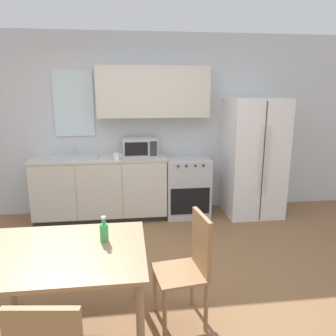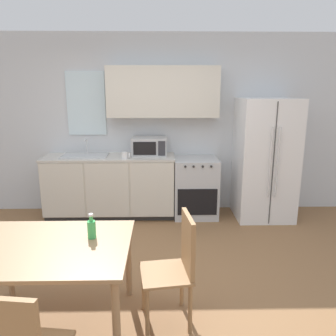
{
  "view_description": "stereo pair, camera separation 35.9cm",
  "coord_description": "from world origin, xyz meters",
  "px_view_note": "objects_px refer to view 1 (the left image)",
  "views": [
    {
      "loc": [
        -0.13,
        -2.95,
        1.9
      ],
      "look_at": [
        0.3,
        0.52,
        1.05
      ],
      "focal_mm": 35.0,
      "sensor_mm": 36.0,
      "label": 1
    },
    {
      "loc": [
        0.23,
        -2.97,
        1.9
      ],
      "look_at": [
        0.3,
        0.52,
        1.05
      ],
      "focal_mm": 35.0,
      "sensor_mm": 36.0,
      "label": 2
    }
  ],
  "objects_px": {
    "drink_bottle": "(104,232)",
    "coffee_mug": "(117,156)",
    "oven_range": "(187,186)",
    "dining_chair_side": "(191,261)",
    "dining_table": "(64,261)",
    "microwave": "(140,147)",
    "refrigerator": "(253,157)"
  },
  "relations": [
    {
      "from": "drink_bottle",
      "to": "coffee_mug",
      "type": "bearing_deg",
      "value": 88.66
    },
    {
      "from": "oven_range",
      "to": "dining_chair_side",
      "type": "bearing_deg",
      "value": -99.37
    },
    {
      "from": "oven_range",
      "to": "dining_table",
      "type": "relative_size",
      "value": 0.73
    },
    {
      "from": "microwave",
      "to": "drink_bottle",
      "type": "bearing_deg",
      "value": -99.21
    },
    {
      "from": "oven_range",
      "to": "dining_chair_side",
      "type": "height_order",
      "value": "dining_chair_side"
    },
    {
      "from": "microwave",
      "to": "oven_range",
      "type": "bearing_deg",
      "value": -7.03
    },
    {
      "from": "coffee_mug",
      "to": "dining_chair_side",
      "type": "bearing_deg",
      "value": -73.53
    },
    {
      "from": "dining_chair_side",
      "to": "refrigerator",
      "type": "bearing_deg",
      "value": -39.12
    },
    {
      "from": "coffee_mug",
      "to": "dining_table",
      "type": "distance_m",
      "value": 2.29
    },
    {
      "from": "refrigerator",
      "to": "drink_bottle",
      "type": "distance_m",
      "value": 3.05
    },
    {
      "from": "coffee_mug",
      "to": "oven_range",
      "type": "bearing_deg",
      "value": 9.83
    },
    {
      "from": "dining_table",
      "to": "drink_bottle",
      "type": "xyz_separation_m",
      "value": [
        0.3,
        0.13,
        0.17
      ]
    },
    {
      "from": "refrigerator",
      "to": "coffee_mug",
      "type": "relative_size",
      "value": 14.72
    },
    {
      "from": "dining_chair_side",
      "to": "drink_bottle",
      "type": "relative_size",
      "value": 4.47
    },
    {
      "from": "coffee_mug",
      "to": "dining_table",
      "type": "height_order",
      "value": "coffee_mug"
    },
    {
      "from": "refrigerator",
      "to": "dining_chair_side",
      "type": "xyz_separation_m",
      "value": [
        -1.4,
        -2.28,
        -0.35
      ]
    },
    {
      "from": "coffee_mug",
      "to": "drink_bottle",
      "type": "height_order",
      "value": "coffee_mug"
    },
    {
      "from": "oven_range",
      "to": "microwave",
      "type": "distance_m",
      "value": 0.93
    },
    {
      "from": "microwave",
      "to": "coffee_mug",
      "type": "xyz_separation_m",
      "value": [
        -0.34,
        -0.26,
        -0.08
      ]
    },
    {
      "from": "microwave",
      "to": "drink_bottle",
      "type": "xyz_separation_m",
      "value": [
        -0.39,
        -2.38,
        -0.25
      ]
    },
    {
      "from": "microwave",
      "to": "dining_chair_side",
      "type": "bearing_deg",
      "value": -82.84
    },
    {
      "from": "oven_range",
      "to": "refrigerator",
      "type": "xyz_separation_m",
      "value": [
        1.01,
        -0.06,
        0.44
      ]
    },
    {
      "from": "microwave",
      "to": "coffee_mug",
      "type": "relative_size",
      "value": 4.25
    },
    {
      "from": "refrigerator",
      "to": "microwave",
      "type": "height_order",
      "value": "refrigerator"
    },
    {
      "from": "refrigerator",
      "to": "coffee_mug",
      "type": "distance_m",
      "value": 2.04
    },
    {
      "from": "refrigerator",
      "to": "dining_chair_side",
      "type": "height_order",
      "value": "refrigerator"
    },
    {
      "from": "dining_table",
      "to": "microwave",
      "type": "bearing_deg",
      "value": 74.73
    },
    {
      "from": "dining_chair_side",
      "to": "drink_bottle",
      "type": "xyz_separation_m",
      "value": [
        -0.69,
        0.06,
        0.27
      ]
    },
    {
      "from": "microwave",
      "to": "dining_chair_side",
      "type": "relative_size",
      "value": 0.55
    },
    {
      "from": "refrigerator",
      "to": "microwave",
      "type": "distance_m",
      "value": 1.72
    },
    {
      "from": "coffee_mug",
      "to": "refrigerator",
      "type": "bearing_deg",
      "value": 3.19
    },
    {
      "from": "microwave",
      "to": "dining_table",
      "type": "bearing_deg",
      "value": -105.27
    }
  ]
}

